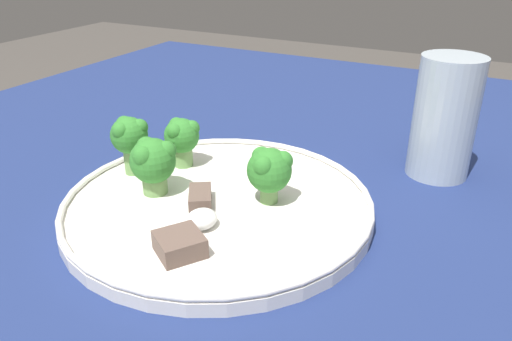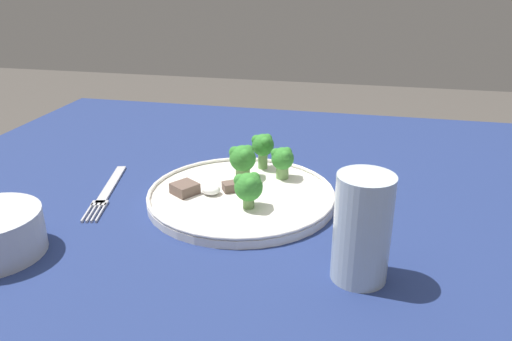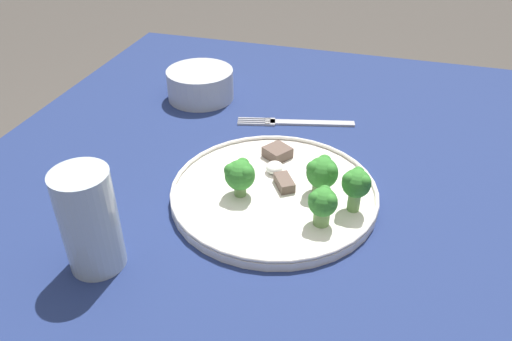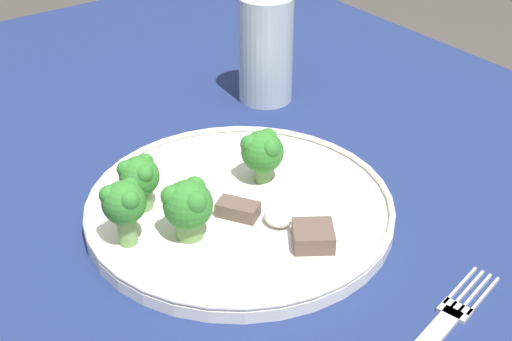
{
  "view_description": "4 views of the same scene",
  "coord_description": "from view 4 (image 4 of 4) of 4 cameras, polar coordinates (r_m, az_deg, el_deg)",
  "views": [
    {
      "loc": [
        0.38,
        0.24,
        0.94
      ],
      "look_at": [
        0.01,
        0.05,
        0.74
      ],
      "focal_mm": 35.0,
      "sensor_mm": 36.0,
      "label": 1
    },
    {
      "loc": [
        -0.15,
        0.7,
        1.04
      ],
      "look_at": [
        0.0,
        0.02,
        0.75
      ],
      "focal_mm": 35.0,
      "sensor_mm": 36.0,
      "label": 2
    },
    {
      "loc": [
        -0.52,
        -0.11,
        1.13
      ],
      "look_at": [
        0.02,
        0.05,
        0.75
      ],
      "focal_mm": 35.0,
      "sensor_mm": 36.0,
      "label": 3
    },
    {
      "loc": [
        0.48,
        -0.29,
        1.1
      ],
      "look_at": [
        0.04,
        0.03,
        0.75
      ],
      "focal_mm": 50.0,
      "sensor_mm": 36.0,
      "label": 4
    }
  ],
  "objects": [
    {
      "name": "broccoli_floret_center_left",
      "position": [
        0.69,
        0.52,
        1.56
      ],
      "size": [
        0.04,
        0.04,
        0.05
      ],
      "color": "#709E56",
      "rests_on": "dinner_plate"
    },
    {
      "name": "drinking_glass",
      "position": [
        0.86,
        0.78,
        9.23
      ],
      "size": [
        0.07,
        0.07,
        0.13
      ],
      "color": "#B2C1CC",
      "rests_on": "table"
    },
    {
      "name": "broccoli_floret_back_left",
      "position": [
        0.61,
        -5.46,
        -2.77
      ],
      "size": [
        0.04,
        0.04,
        0.06
      ],
      "color": "#709E56",
      "rests_on": "dinner_plate"
    },
    {
      "name": "broccoli_floret_near_rim_left",
      "position": [
        0.66,
        -9.31,
        -0.55
      ],
      "size": [
        0.04,
        0.04,
        0.05
      ],
      "color": "#709E56",
      "rests_on": "dinner_plate"
    },
    {
      "name": "dinner_plate",
      "position": [
        0.67,
        -1.3,
        -2.97
      ],
      "size": [
        0.29,
        0.29,
        0.02
      ],
      "color": "white",
      "rests_on": "table"
    },
    {
      "name": "meat_slice_front_slice",
      "position": [
        0.62,
        4.6,
        -5.25
      ],
      "size": [
        0.05,
        0.05,
        0.02
      ],
      "color": "brown",
      "rests_on": "dinner_plate"
    },
    {
      "name": "sauce_dollop",
      "position": [
        0.64,
        1.83,
        -3.7
      ],
      "size": [
        0.03,
        0.03,
        0.02
      ],
      "color": "white",
      "rests_on": "dinner_plate"
    },
    {
      "name": "table",
      "position": [
        0.74,
        -3.95,
        -8.68
      ],
      "size": [
        1.22,
        1.01,
        0.7
      ],
      "color": "navy",
      "rests_on": "ground_plane"
    },
    {
      "name": "broccoli_floret_front_left",
      "position": [
        0.61,
        -10.51,
        -2.63
      ],
      "size": [
        0.04,
        0.04,
        0.06
      ],
      "color": "#709E56",
      "rests_on": "dinner_plate"
    },
    {
      "name": "meat_slice_middle_slice",
      "position": [
        0.65,
        -1.46,
        -3.13
      ],
      "size": [
        0.04,
        0.04,
        0.01
      ],
      "color": "brown",
      "rests_on": "dinner_plate"
    }
  ]
}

